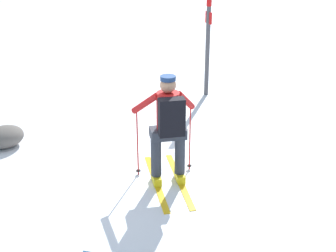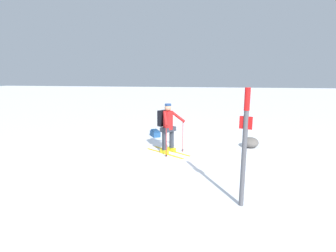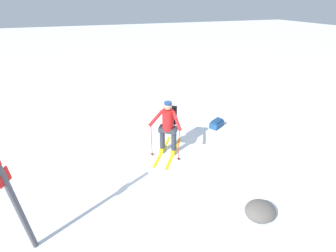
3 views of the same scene
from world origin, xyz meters
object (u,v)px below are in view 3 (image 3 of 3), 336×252
skier (168,125)px  rock_boulder (260,211)px  trail_marker (11,192)px  dropped_backpack (217,124)px

skier → rock_boulder: skier is taller
skier → rock_boulder: (-1.03, 2.81, -0.74)m
trail_marker → rock_boulder: (-4.31, 0.82, -1.18)m
trail_marker → dropped_backpack: bearing=-152.3°
dropped_backpack → rock_boulder: 3.81m
skier → trail_marker: bearing=31.2°
skier → dropped_backpack: size_ratio=2.67×
dropped_backpack → rock_boulder: (1.08, 3.65, 0.05)m
trail_marker → skier: bearing=-148.8°
dropped_backpack → trail_marker: trail_marker is taller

